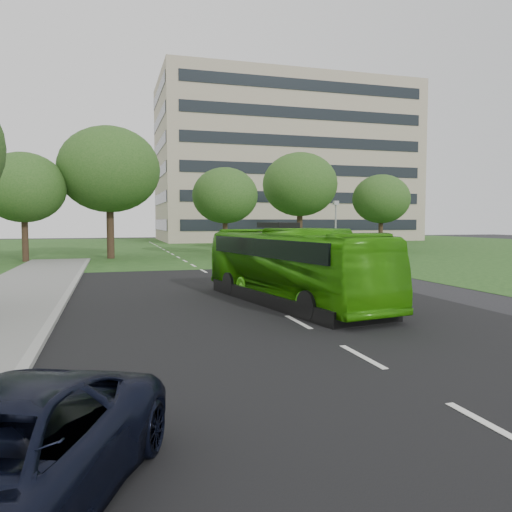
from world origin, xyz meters
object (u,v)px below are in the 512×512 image
(tree_park_c, at_px, (225,196))
(tree_park_d, at_px, (300,185))
(tree_park_e, at_px, (381,199))
(office_building, at_px, (284,163))
(tree_park_a, at_px, (23,188))
(tree_park_b, at_px, (109,170))
(camera_pole, at_px, (336,222))
(bus, at_px, (291,266))
(sedan, at_px, (288,263))

(tree_park_c, relative_size, tree_park_d, 0.80)
(tree_park_c, distance_m, tree_park_e, 16.84)
(office_building, relative_size, tree_park_a, 4.91)
(tree_park_b, bearing_deg, camera_pole, -20.59)
(tree_park_c, bearing_deg, bus, -97.56)
(office_building, distance_m, tree_park_b, 45.20)
(tree_park_b, xyz_separation_m, tree_park_c, (10.02, 2.07, -1.84))
(tree_park_b, distance_m, tree_park_c, 10.40)
(tree_park_a, distance_m, camera_pole, 23.79)
(tree_park_e, bearing_deg, tree_park_c, -174.86)
(bus, bearing_deg, tree_park_d, 57.76)
(bus, relative_size, sedan, 2.21)
(tree_park_a, bearing_deg, camera_pole, -11.77)
(office_building, relative_size, tree_park_c, 5.08)
(tree_park_c, bearing_deg, tree_park_a, -167.34)
(office_building, bearing_deg, tree_park_b, -127.59)
(tree_park_a, bearing_deg, tree_park_d, 14.46)
(tree_park_a, height_order, bus, tree_park_a)
(tree_park_a, relative_size, tree_park_c, 1.03)
(tree_park_c, xyz_separation_m, bus, (-3.59, -27.09, -3.96))
(bus, bearing_deg, office_building, 60.43)
(tree_park_b, distance_m, tree_park_d, 18.92)
(tree_park_b, distance_m, bus, 26.47)
(tree_park_b, distance_m, camera_pole, 18.64)
(tree_park_a, distance_m, bus, 26.93)
(tree_park_e, relative_size, sedan, 1.72)
(tree_park_c, relative_size, bus, 0.79)
(tree_park_a, height_order, tree_park_e, tree_park_a)
(tree_park_a, height_order, tree_park_b, tree_park_b)
(tree_park_c, xyz_separation_m, camera_pole, (6.98, -8.46, -2.36))
(sedan, bearing_deg, tree_park_c, 2.94)
(tree_park_b, bearing_deg, tree_park_e, 7.61)
(tree_park_b, height_order, tree_park_d, tree_park_b)
(tree_park_d, bearing_deg, tree_park_b, -165.46)
(tree_park_e, bearing_deg, bus, -125.45)
(office_building, distance_m, camera_pole, 44.26)
(bus, xyz_separation_m, sedan, (3.00, 8.62, -0.65))
(tree_park_b, relative_size, sedan, 2.34)
(office_building, bearing_deg, sedan, -109.07)
(bus, bearing_deg, tree_park_c, 71.95)
(tree_park_d, xyz_separation_m, tree_park_e, (8.49, -1.17, -1.38))
(tree_park_a, relative_size, tree_park_d, 0.83)
(tree_park_e, height_order, camera_pole, tree_park_e)
(tree_park_e, relative_size, bus, 0.78)
(tree_park_c, xyz_separation_m, tree_park_d, (8.28, 2.67, 1.34))
(tree_park_c, bearing_deg, tree_park_e, 5.14)
(tree_park_d, bearing_deg, sedan, -112.78)
(tree_park_c, distance_m, sedan, 19.04)
(tree_park_b, bearing_deg, office_building, 52.41)
(tree_park_a, height_order, sedan, tree_park_a)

